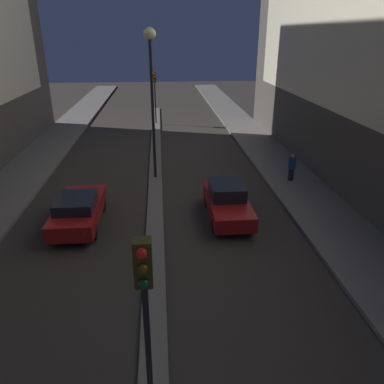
% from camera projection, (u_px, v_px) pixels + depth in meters
% --- Properties ---
extents(median_strip, '(0.74, 39.67, 0.13)m').
position_uv_depth(median_strip, '(156.00, 167.00, 23.37)').
color(median_strip, '#66605B').
rests_on(median_strip, ground).
extents(traffic_light_near, '(0.32, 0.42, 4.51)m').
position_uv_depth(traffic_light_near, '(145.00, 300.00, 6.60)').
color(traffic_light_near, black).
rests_on(traffic_light_near, median_strip).
extents(traffic_light_mid, '(0.32, 0.42, 4.51)m').
position_uv_depth(traffic_light_mid, '(155.00, 86.00, 33.31)').
color(traffic_light_mid, black).
rests_on(traffic_light_mid, median_strip).
extents(street_lamp, '(0.63, 0.63, 7.94)m').
position_uv_depth(street_lamp, '(151.00, 69.00, 19.27)').
color(street_lamp, black).
rests_on(street_lamp, median_strip).
extents(car_left_lane, '(1.84, 4.40, 1.45)m').
position_uv_depth(car_left_lane, '(78.00, 210.00, 16.14)').
color(car_left_lane, maroon).
rests_on(car_left_lane, ground).
extents(car_right_lane, '(1.74, 4.25, 1.56)m').
position_uv_depth(car_right_lane, '(227.00, 202.00, 16.86)').
color(car_right_lane, maroon).
rests_on(car_right_lane, ground).
extents(pedestrian_on_right_sidewalk, '(0.41, 0.41, 1.52)m').
position_uv_depth(pedestrian_on_right_sidewalk, '(292.00, 167.00, 20.72)').
color(pedestrian_on_right_sidewalk, black).
rests_on(pedestrian_on_right_sidewalk, sidewalk_right).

